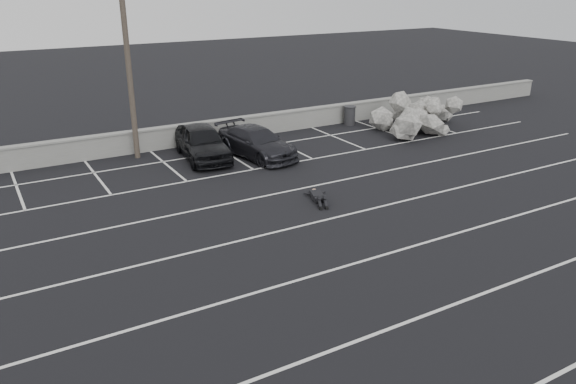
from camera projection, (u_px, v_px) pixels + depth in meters
ground at (363, 261)px, 16.21m from camera, size 120.00×120.00×0.00m
seawall at (189, 134)px, 27.33m from camera, size 50.00×0.45×1.06m
stall_lines at (285, 210)px, 19.73m from camera, size 36.00×20.05×0.01m
car_left at (202, 142)px, 25.16m from camera, size 2.39×4.74×1.55m
car_right at (257, 142)px, 25.50m from camera, size 2.62×4.84×1.33m
utility_pole at (127, 54)px, 23.92m from camera, size 1.22×0.24×9.13m
trash_bin at (350, 115)px, 31.11m from camera, size 0.82×0.82×1.04m
riprap_pile at (414, 119)px, 29.96m from camera, size 5.87×4.71×1.47m
person at (317, 193)px, 20.73m from camera, size 2.23×2.73×0.44m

